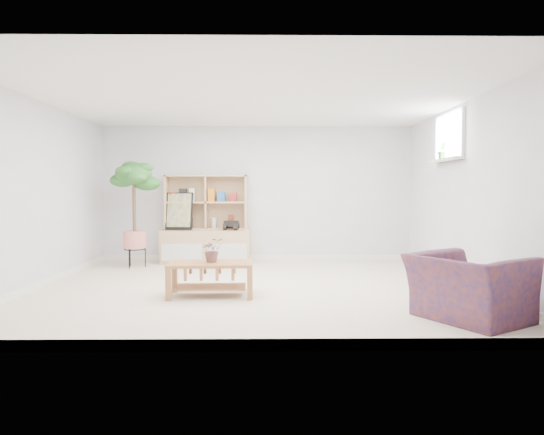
{
  "coord_description": "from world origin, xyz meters",
  "views": [
    {
      "loc": [
        0.16,
        -6.18,
        1.23
      ],
      "look_at": [
        0.24,
        0.56,
        0.88
      ],
      "focal_mm": 32.0,
      "sensor_mm": 36.0,
      "label": 1
    }
  ],
  "objects_px": {
    "coffee_table": "(211,279)",
    "armchair": "(469,283)",
    "floor_tree": "(134,214)",
    "storage_unit": "(206,219)"
  },
  "relations": [
    {
      "from": "coffee_table",
      "to": "armchair",
      "type": "bearing_deg",
      "value": -25.35
    },
    {
      "from": "armchair",
      "to": "floor_tree",
      "type": "bearing_deg",
      "value": 20.02
    },
    {
      "from": "storage_unit",
      "to": "armchair",
      "type": "distance_m",
      "value": 4.89
    },
    {
      "from": "storage_unit",
      "to": "armchair",
      "type": "xyz_separation_m",
      "value": [
        2.99,
        -3.85,
        -0.4
      ]
    },
    {
      "from": "storage_unit",
      "to": "coffee_table",
      "type": "height_order",
      "value": "storage_unit"
    },
    {
      "from": "floor_tree",
      "to": "storage_unit",
      "type": "bearing_deg",
      "value": 26.36
    },
    {
      "from": "storage_unit",
      "to": "floor_tree",
      "type": "bearing_deg",
      "value": -153.64
    },
    {
      "from": "coffee_table",
      "to": "armchair",
      "type": "height_order",
      "value": "armchair"
    },
    {
      "from": "storage_unit",
      "to": "armchair",
      "type": "height_order",
      "value": "storage_unit"
    },
    {
      "from": "floor_tree",
      "to": "armchair",
      "type": "distance_m",
      "value": 5.28
    }
  ]
}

